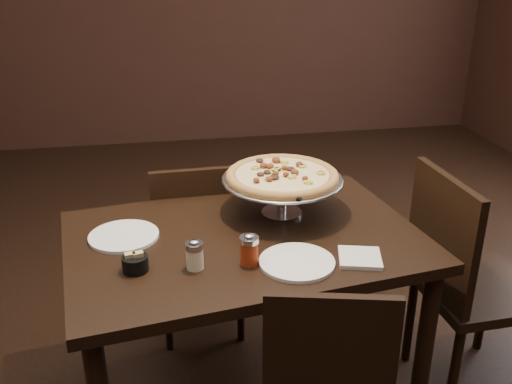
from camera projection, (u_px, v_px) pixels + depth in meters
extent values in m
cube|color=black|center=(245.00, 241.00, 2.06)|extent=(1.36, 1.00, 0.04)
cylinder|color=black|center=(423.00, 357.00, 2.07)|extent=(0.06, 0.06, 0.74)
cylinder|color=black|center=(90.00, 306.00, 2.37)|extent=(0.06, 0.06, 0.74)
cylinder|color=black|center=(337.00, 263.00, 2.69)|extent=(0.06, 0.06, 0.74)
cylinder|color=#BCBCC3|center=(282.00, 212.00, 2.23)|extent=(0.16, 0.16, 0.01)
cylinder|color=#BCBCC3|center=(282.00, 197.00, 2.20)|extent=(0.03, 0.03, 0.12)
cylinder|color=#BCBCC3|center=(282.00, 181.00, 2.17)|extent=(0.11, 0.11, 0.01)
cylinder|color=#A4A5AA|center=(282.00, 179.00, 2.17)|extent=(0.45, 0.45, 0.01)
torus|color=#A4A5AA|center=(282.00, 179.00, 2.17)|extent=(0.47, 0.47, 0.01)
cylinder|color=brown|center=(282.00, 177.00, 2.17)|extent=(0.42, 0.42, 0.01)
torus|color=brown|center=(282.00, 176.00, 2.17)|extent=(0.43, 0.43, 0.04)
cylinder|color=#DAC077|center=(282.00, 174.00, 2.16)|extent=(0.36, 0.36, 0.01)
cylinder|color=#FCEFC4|center=(195.00, 258.00, 1.83)|extent=(0.06, 0.06, 0.07)
cylinder|color=#BCBCC3|center=(194.00, 246.00, 1.82)|extent=(0.06, 0.06, 0.02)
ellipsoid|color=#BCBCC3|center=(194.00, 242.00, 1.81)|extent=(0.03, 0.03, 0.01)
cylinder|color=maroon|center=(249.00, 253.00, 1.86)|extent=(0.06, 0.06, 0.08)
cylinder|color=#BCBCC3|center=(249.00, 240.00, 1.84)|extent=(0.06, 0.06, 0.02)
ellipsoid|color=#BCBCC3|center=(249.00, 235.00, 1.83)|extent=(0.03, 0.03, 0.01)
cylinder|color=black|center=(135.00, 264.00, 1.83)|extent=(0.08, 0.08, 0.05)
cube|color=tan|center=(130.00, 261.00, 1.82)|extent=(0.04, 0.03, 0.06)
cube|color=tan|center=(139.00, 260.00, 1.82)|extent=(0.04, 0.03, 0.06)
cube|color=silver|center=(360.00, 258.00, 1.90)|extent=(0.17, 0.17, 0.01)
cylinder|color=white|center=(124.00, 236.00, 2.04)|extent=(0.25, 0.25, 0.01)
cylinder|color=white|center=(297.00, 262.00, 1.87)|extent=(0.25, 0.25, 0.01)
cone|color=#BCBCC3|center=(304.00, 196.00, 2.01)|extent=(0.14, 0.14, 0.00)
cylinder|color=black|center=(304.00, 196.00, 2.01)|extent=(0.08, 0.10, 0.02)
cube|color=black|center=(199.00, 247.00, 2.71)|extent=(0.43, 0.43, 0.04)
cube|color=black|center=(201.00, 217.00, 2.44)|extent=(0.42, 0.04, 0.44)
cylinder|color=black|center=(229.00, 267.00, 2.98)|extent=(0.04, 0.04, 0.41)
cylinder|color=black|center=(164.00, 274.00, 2.92)|extent=(0.04, 0.04, 0.41)
cylinder|color=black|center=(241.00, 303.00, 2.68)|extent=(0.04, 0.04, 0.41)
cylinder|color=black|center=(168.00, 312.00, 2.61)|extent=(0.04, 0.04, 0.41)
cube|color=black|center=(330.00, 355.00, 1.67)|extent=(0.39, 0.12, 0.41)
cube|color=black|center=(479.00, 289.00, 2.32)|extent=(0.47, 0.47, 0.04)
cube|color=black|center=(442.00, 235.00, 2.17)|extent=(0.05, 0.46, 0.48)
cylinder|color=black|center=(484.00, 308.00, 2.62)|extent=(0.04, 0.04, 0.44)
cylinder|color=black|center=(454.00, 373.00, 2.21)|extent=(0.04, 0.04, 0.44)
cylinder|color=black|center=(410.00, 318.00, 2.54)|extent=(0.04, 0.04, 0.44)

